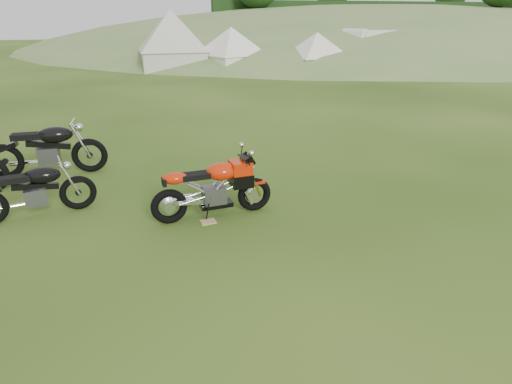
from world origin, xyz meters
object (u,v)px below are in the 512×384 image
object	(u,v)px
tent_right	(317,50)
plywood_board	(208,222)
tent_left	(172,42)
tent_mid	(231,48)
caravan	(375,47)
vintage_moto_a	(33,190)
vintage_moto_b	(46,148)
sport_motorcycle	(212,184)

from	to	relation	value
tent_right	plywood_board	bearing A→B (deg)	-124.56
tent_left	tent_mid	world-z (taller)	tent_left
tent_right	caravan	distance (m)	5.31
tent_left	tent_right	distance (m)	8.04
plywood_board	vintage_moto_a	bearing A→B (deg)	161.50
tent_mid	tent_left	bearing A→B (deg)	135.46
vintage_moto_a	plywood_board	bearing A→B (deg)	-32.76
vintage_moto_a	vintage_moto_b	distance (m)	1.96
plywood_board	tent_right	world-z (taller)	tent_right
plywood_board	tent_left	size ratio (longest dim) A/B	0.06
tent_right	caravan	world-z (taller)	tent_right
vintage_moto_a	caravan	xyz separation A→B (m)	(15.78, 18.40, 0.61)
sport_motorcycle	tent_mid	distance (m)	19.07
tent_left	caravan	world-z (taller)	tent_left
plywood_board	caravan	size ratio (longest dim) A/B	0.05
sport_motorcycle	tent_right	bearing A→B (deg)	57.77
tent_left	tent_right	bearing A→B (deg)	-23.28
sport_motorcycle	plywood_board	xyz separation A→B (m)	(-0.11, -0.19, -0.52)
vintage_moto_b	caravan	world-z (taller)	caravan
sport_motorcycle	vintage_moto_a	xyz separation A→B (m)	(-2.59, 0.64, -0.08)
vintage_moto_b	tent_left	world-z (taller)	tent_left
sport_motorcycle	tent_right	xyz separation A→B (m)	(8.40, 16.75, 0.60)
vintage_moto_a	caravan	world-z (taller)	caravan
tent_left	tent_mid	size ratio (longest dim) A/B	1.22
vintage_moto_b	tent_right	xyz separation A→B (m)	(11.13, 14.16, 0.58)
vintage_moto_a	caravan	bearing A→B (deg)	35.11
plywood_board	tent_right	xyz separation A→B (m)	(8.52, 16.94, 1.12)
tent_left	plywood_board	bearing A→B (deg)	-94.37
vintage_moto_b	caravan	xyz separation A→B (m)	(15.92, 16.45, 0.51)
plywood_board	tent_mid	world-z (taller)	tent_mid
vintage_moto_b	plywood_board	bearing A→B (deg)	-46.86
vintage_moto_a	tent_right	bearing A→B (deg)	41.43
plywood_board	vintage_moto_b	distance (m)	3.85
sport_motorcycle	tent_right	size ratio (longest dim) A/B	0.68
vintage_moto_b	tent_left	distance (m)	17.58
sport_motorcycle	caravan	distance (m)	23.17
plywood_board	tent_mid	xyz separation A→B (m)	(4.21, 18.80, 1.20)
tent_left	tent_mid	bearing A→B (deg)	-21.32
plywood_board	vintage_moto_a	size ratio (longest dim) A/B	0.13
tent_right	vintage_moto_a	bearing A→B (deg)	-132.18
tent_left	tent_mid	xyz separation A→B (m)	(3.14, -1.14, -0.27)
sport_motorcycle	plywood_board	distance (m)	0.56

